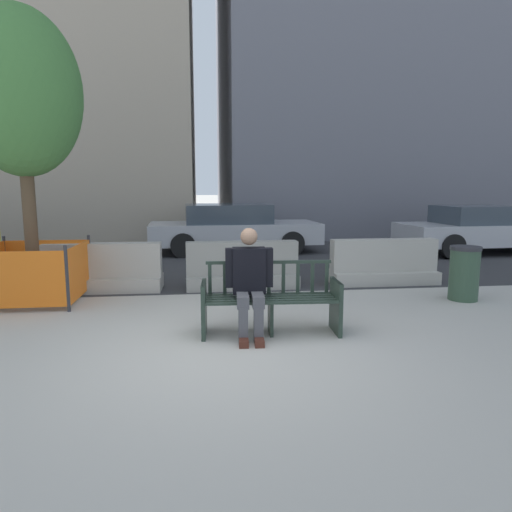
% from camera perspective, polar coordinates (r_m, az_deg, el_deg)
% --- Properties ---
extents(ground_plane, '(200.00, 200.00, 0.00)m').
position_cam_1_polar(ground_plane, '(5.26, -4.62, -11.47)').
color(ground_plane, '#B7B2A8').
extents(street_asphalt, '(120.00, 12.00, 0.01)m').
position_cam_1_polar(street_asphalt, '(13.76, -6.11, 1.05)').
color(street_asphalt, '#333335').
rests_on(street_asphalt, ground).
extents(street_bench, '(1.71, 0.61, 0.88)m').
position_cam_1_polar(street_bench, '(5.68, 1.81, -5.75)').
color(street_bench, '#28382D').
rests_on(street_bench, ground).
extents(seated_person, '(0.59, 0.74, 1.31)m').
position_cam_1_polar(seated_person, '(5.54, -0.83, -3.00)').
color(seated_person, black).
rests_on(seated_person, ground).
extents(jersey_barrier_centre, '(2.01, 0.72, 0.84)m').
position_cam_1_polar(jersey_barrier_centre, '(8.24, -1.74, -1.62)').
color(jersey_barrier_centre, gray).
rests_on(jersey_barrier_centre, ground).
extents(jersey_barrier_left, '(2.02, 0.73, 0.84)m').
position_cam_1_polar(jersey_barrier_left, '(8.42, -18.51, -1.85)').
color(jersey_barrier_left, '#ADA89E').
rests_on(jersey_barrier_left, ground).
extents(jersey_barrier_right, '(2.00, 0.69, 0.84)m').
position_cam_1_polar(jersey_barrier_right, '(8.93, 15.61, -1.15)').
color(jersey_barrier_right, '#ADA89E').
rests_on(jersey_barrier_right, ground).
extents(street_tree, '(1.77, 1.77, 4.45)m').
position_cam_1_polar(street_tree, '(8.02, -27.33, 17.54)').
color(street_tree, brown).
rests_on(street_tree, ground).
extents(construction_fence, '(1.44, 1.44, 0.98)m').
position_cam_1_polar(construction_fence, '(8.01, -26.01, -1.71)').
color(construction_fence, '#2D2D33').
rests_on(construction_fence, ground).
extents(car_sedan_mid, '(4.42, 2.05, 1.30)m').
position_cam_1_polar(car_sedan_mid, '(13.91, 26.11, 2.98)').
color(car_sedan_mid, '#B7B7BC').
rests_on(car_sedan_mid, ground).
extents(car_sedan_far, '(4.73, 2.15, 1.33)m').
position_cam_1_polar(car_sedan_far, '(12.78, -2.93, 3.53)').
color(car_sedan_far, '#B7B7BC').
rests_on(car_sedan_far, ground).
extents(trash_bin, '(0.48, 0.48, 0.87)m').
position_cam_1_polar(trash_bin, '(8.04, 24.58, -1.95)').
color(trash_bin, '#334C38').
rests_on(trash_bin, ground).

